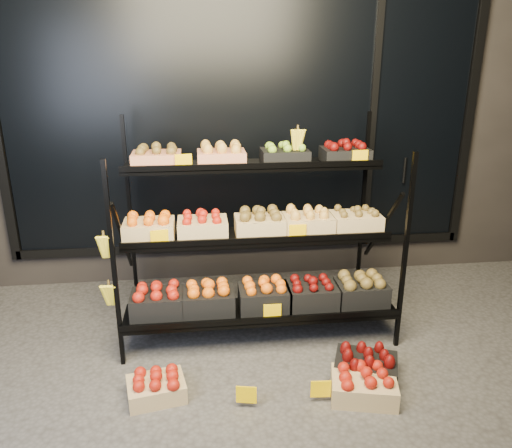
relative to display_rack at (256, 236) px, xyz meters
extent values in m
plane|color=#514F4C|center=(0.01, -0.60, -0.79)|extent=(24.00, 24.00, 0.00)
cube|color=#2D2826|center=(0.01, 2.00, 0.96)|extent=(6.00, 2.00, 3.50)
cube|color=black|center=(0.01, 0.98, 0.76)|extent=(4.20, 0.04, 2.40)
cube|color=black|center=(0.01, 0.96, -0.45)|extent=(4.30, 0.06, 0.08)
cube|color=black|center=(2.16, 0.96, 0.76)|extent=(0.08, 0.06, 2.50)
cube|color=black|center=(1.21, 0.96, 0.76)|extent=(0.06, 0.06, 2.50)
cylinder|color=black|center=(1.56, 0.93, 0.26)|extent=(0.02, 0.02, 0.25)
cube|color=black|center=(-1.02, -0.42, -0.04)|extent=(0.03, 0.03, 1.50)
cube|color=black|center=(1.03, -0.42, -0.04)|extent=(0.03, 0.03, 1.50)
cube|color=black|center=(-1.02, 0.55, 0.04)|extent=(0.03, 0.03, 1.66)
cube|color=black|center=(1.03, 0.55, 0.04)|extent=(0.03, 0.03, 1.66)
cube|color=black|center=(0.01, -0.25, -0.52)|extent=(2.05, 0.42, 0.03)
cube|color=black|center=(0.01, -0.45, -0.49)|extent=(2.05, 0.02, 0.05)
cube|color=black|center=(0.01, 0.05, -0.02)|extent=(2.05, 0.40, 0.03)
cube|color=black|center=(0.01, -0.14, 0.01)|extent=(2.05, 0.02, 0.05)
cube|color=black|center=(0.01, 0.35, 0.48)|extent=(2.05, 0.40, 0.03)
cube|color=black|center=(0.01, 0.16, 0.51)|extent=(2.05, 0.02, 0.05)
cube|color=tan|center=(-0.75, 0.35, 0.55)|extent=(0.38, 0.28, 0.11)
ellipsoid|color=brown|center=(-0.75, 0.35, 0.63)|extent=(0.32, 0.24, 0.07)
cube|color=tan|center=(-0.24, 0.35, 0.55)|extent=(0.38, 0.28, 0.11)
ellipsoid|color=gold|center=(-0.24, 0.35, 0.63)|extent=(0.32, 0.24, 0.07)
cube|color=black|center=(0.28, 0.35, 0.55)|extent=(0.38, 0.28, 0.11)
ellipsoid|color=#8CBB2E|center=(0.28, 0.35, 0.63)|extent=(0.32, 0.24, 0.07)
cube|color=black|center=(0.78, 0.35, 0.55)|extent=(0.38, 0.28, 0.11)
ellipsoid|color=#5E0807|center=(0.78, 0.35, 0.63)|extent=(0.32, 0.24, 0.07)
cube|color=#D3B479|center=(-0.81, 0.05, 0.06)|extent=(0.38, 0.28, 0.14)
ellipsoid|color=orange|center=(-0.81, 0.05, 0.16)|extent=(0.32, 0.24, 0.07)
cube|color=#D3B479|center=(-0.41, 0.05, 0.06)|extent=(0.38, 0.28, 0.14)
ellipsoid|color=#B9110D|center=(-0.41, 0.05, 0.16)|extent=(0.32, 0.24, 0.07)
cube|color=#D3B479|center=(0.03, 0.05, 0.06)|extent=(0.38, 0.28, 0.14)
ellipsoid|color=brown|center=(0.03, 0.05, 0.16)|extent=(0.32, 0.24, 0.07)
cube|color=#D3B479|center=(0.42, 0.05, 0.06)|extent=(0.38, 0.28, 0.14)
ellipsoid|color=gold|center=(0.42, 0.05, 0.16)|extent=(0.32, 0.24, 0.07)
cube|color=#D3B479|center=(0.81, 0.05, 0.06)|extent=(0.38, 0.28, 0.14)
ellipsoid|color=brown|center=(0.81, 0.05, 0.16)|extent=(0.32, 0.24, 0.07)
cube|color=black|center=(-0.76, -0.25, -0.42)|extent=(0.38, 0.28, 0.18)
ellipsoid|color=#B9110D|center=(-0.76, -0.25, -0.30)|extent=(0.32, 0.24, 0.07)
cube|color=black|center=(-0.39, -0.25, -0.42)|extent=(0.38, 0.28, 0.18)
ellipsoid|color=orange|center=(-0.39, -0.25, -0.30)|extent=(0.32, 0.24, 0.07)
cube|color=black|center=(0.03, -0.25, -0.42)|extent=(0.38, 0.28, 0.18)
ellipsoid|color=orange|center=(0.03, -0.25, -0.30)|extent=(0.32, 0.24, 0.07)
cube|color=black|center=(0.40, -0.25, -0.42)|extent=(0.38, 0.28, 0.18)
ellipsoid|color=#5E0807|center=(0.40, -0.25, -0.30)|extent=(0.32, 0.24, 0.07)
cube|color=black|center=(0.79, -0.25, -0.42)|extent=(0.38, 0.28, 0.18)
ellipsoid|color=brown|center=(0.79, -0.25, -0.30)|extent=(0.32, 0.24, 0.07)
ellipsoid|color=yellow|center=(-1.07, -0.40, 0.20)|extent=(0.14, 0.08, 0.22)
ellipsoid|color=yellow|center=(-1.07, -0.40, -0.15)|extent=(0.14, 0.08, 0.22)
ellipsoid|color=yellow|center=(0.36, 0.25, 0.78)|extent=(0.14, 0.08, 0.22)
cube|color=#FFC400|center=(-0.73, -0.10, 0.05)|extent=(0.13, 0.01, 0.12)
cube|color=#FFC400|center=(0.31, -0.10, 0.05)|extent=(0.13, 0.01, 0.12)
cube|color=#FFC400|center=(0.86, 0.20, 0.55)|extent=(0.13, 0.01, 0.12)
cube|color=#FFC400|center=(-0.53, 0.20, 0.55)|extent=(0.13, 0.01, 0.12)
cube|color=#FFC400|center=(0.07, -0.40, -0.45)|extent=(0.13, 0.01, 0.12)
cube|color=#FFC400|center=(-0.18, -1.00, -0.73)|extent=(0.13, 0.01, 0.12)
cube|color=#FFC400|center=(0.30, -1.00, -0.73)|extent=(0.13, 0.01, 0.12)
cube|color=#D3B479|center=(-0.75, -0.83, -0.73)|extent=(0.41, 0.33, 0.12)
ellipsoid|color=#B9110D|center=(-0.75, -0.83, -0.63)|extent=(0.34, 0.28, 0.07)
cube|color=#D3B479|center=(0.59, -0.98, -0.72)|extent=(0.47, 0.39, 0.14)
ellipsoid|color=#B9110D|center=(0.59, -0.98, -0.62)|extent=(0.40, 0.33, 0.07)
cube|color=black|center=(0.67, -0.78, -0.72)|extent=(0.50, 0.44, 0.14)
ellipsoid|color=#5E0807|center=(0.67, -0.78, -0.61)|extent=(0.42, 0.37, 0.07)
camera|label=1|loc=(-0.43, -3.59, 1.35)|focal=35.00mm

